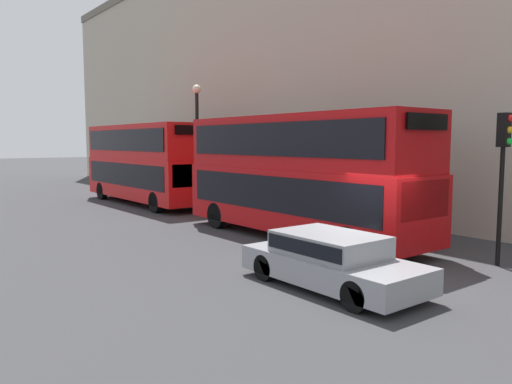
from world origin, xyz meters
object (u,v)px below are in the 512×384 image
traffic_light (503,157)px  bus_second_in_queue (145,161)px  bus_leading (299,171)px  car_dark_sedan (331,259)px

traffic_light → bus_second_in_queue: bearing=95.1°
bus_second_in_queue → bus_leading: bearing=-90.0°
bus_second_in_queue → car_dark_sedan: 17.35m
bus_leading → traffic_light: bus_leading is taller
bus_leading → bus_second_in_queue: (0.00, 12.11, -0.00)m
bus_leading → car_dark_sedan: bearing=-125.2°
car_dark_sedan → traffic_light: bearing=-15.2°
bus_leading → car_dark_sedan: 6.13m
bus_second_in_queue → car_dark_sedan: (-3.40, -16.93, -1.66)m
bus_second_in_queue → traffic_light: (1.64, -18.31, 0.61)m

